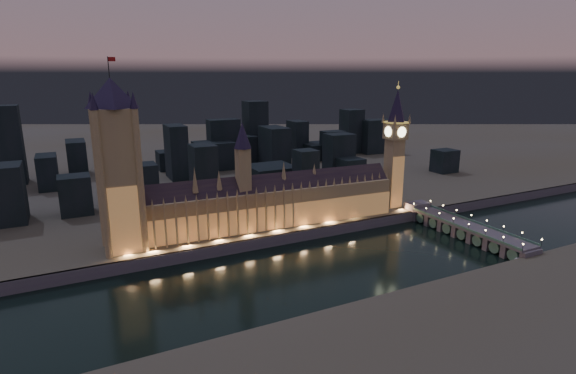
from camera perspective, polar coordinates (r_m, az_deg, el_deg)
name	(u,v)px	position (r m, az deg, el deg)	size (l,w,h in m)	color
ground_plane	(319,264)	(293.63, 3.95, -9.72)	(2000.00, 2000.00, 0.00)	black
north_bank	(160,145)	(771.86, -15.93, 5.17)	(2000.00, 960.00, 8.00)	#4E432B
embankment_wall	(290,238)	(325.41, 0.31, -6.46)	(2000.00, 2.50, 8.00)	#524254
palace_of_westminster	(268,202)	(332.91, -2.51, -1.93)	(202.00, 29.36, 78.00)	#977758
victoria_tower	(117,158)	(298.47, -20.87, 3.43)	(31.68, 31.68, 120.67)	#977758
elizabeth_tower	(395,138)	(385.20, 13.47, 6.02)	(18.00, 18.00, 104.91)	#977758
westminster_bridge	(462,228)	(362.62, 21.23, -4.92)	(19.08, 113.00, 15.90)	#524254
river_boat	(523,261)	(329.32, 27.64, -8.38)	(38.72, 19.17, 4.50)	#524254
city_backdrop	(234,153)	(515.46, -6.82, 4.31)	(482.39, 215.63, 79.99)	black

